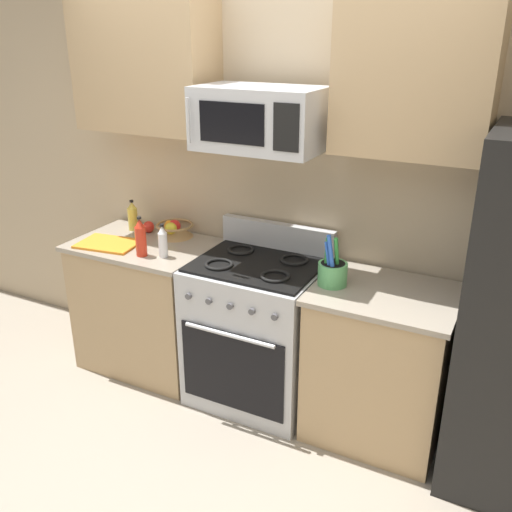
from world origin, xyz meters
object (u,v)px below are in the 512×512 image
(bottle_hot_sauce, at_px, (141,238))
(range_oven, at_px, (257,330))
(bottle_oil, at_px, (133,216))
(bottle_vinegar, at_px, (163,242))
(cutting_board, at_px, (108,244))
(utensil_crock, at_px, (332,272))
(microwave, at_px, (260,119))
(apple_loose, at_px, (148,227))
(fruit_basket, at_px, (174,229))

(bottle_hot_sauce, bearing_deg, range_oven, 14.27)
(bottle_oil, height_order, bottle_vinegar, same)
(cutting_board, bearing_deg, utensil_crock, 3.27)
(cutting_board, xyz_separation_m, bottle_hot_sauce, (0.31, -0.05, 0.11))
(microwave, xyz_separation_m, utensil_crock, (0.49, -0.07, -0.78))
(range_oven, height_order, apple_loose, range_oven)
(range_oven, bearing_deg, bottle_oil, 170.34)
(microwave, relative_size, fruit_basket, 2.73)
(bottle_vinegar, bearing_deg, microwave, 15.78)
(cutting_board, relative_size, bottle_oil, 1.78)
(microwave, bearing_deg, range_oven, -89.91)
(utensil_crock, bearing_deg, apple_loose, 170.80)
(microwave, xyz_separation_m, apple_loose, (-0.93, 0.16, -0.81))
(fruit_basket, xyz_separation_m, bottle_vinegar, (0.15, -0.33, 0.05))
(range_oven, xyz_separation_m, bottle_hot_sauce, (-0.71, -0.18, 0.55))
(apple_loose, distance_m, bottle_oil, 0.14)
(cutting_board, xyz_separation_m, bottle_vinegar, (0.44, -0.00, 0.09))
(bottle_hot_sauce, distance_m, bottle_oil, 0.50)
(range_oven, distance_m, cutting_board, 1.12)
(fruit_basket, xyz_separation_m, cutting_board, (-0.29, -0.33, -0.04))
(utensil_crock, xyz_separation_m, apple_loose, (-1.42, 0.23, -0.03))
(cutting_board, height_order, bottle_hot_sauce, bottle_hot_sauce)
(microwave, relative_size, utensil_crock, 2.28)
(range_oven, bearing_deg, cutting_board, -172.57)
(utensil_crock, distance_m, cutting_board, 1.51)
(bottle_hot_sauce, height_order, bottle_oil, bottle_hot_sauce)
(bottle_hot_sauce, bearing_deg, apple_loose, 121.43)
(microwave, height_order, bottle_vinegar, microwave)
(bottle_vinegar, bearing_deg, bottle_oil, 146.76)
(microwave, bearing_deg, utensil_crock, -8.73)
(cutting_board, relative_size, bottle_vinegar, 1.78)
(range_oven, bearing_deg, bottle_vinegar, -166.80)
(utensil_crock, height_order, bottle_hot_sauce, utensil_crock)
(apple_loose, height_order, cutting_board, apple_loose)
(apple_loose, bearing_deg, bottle_hot_sauce, -58.57)
(apple_loose, bearing_deg, utensil_crock, -9.20)
(bottle_vinegar, bearing_deg, fruit_basket, 114.11)
(bottle_vinegar, bearing_deg, utensil_crock, 4.76)
(fruit_basket, bearing_deg, cutting_board, -131.51)
(apple_loose, distance_m, bottle_hot_sauce, 0.43)
(microwave, bearing_deg, bottle_oil, 171.80)
(utensil_crock, bearing_deg, bottle_vinegar, -175.24)
(utensil_crock, bearing_deg, bottle_oil, 171.63)
(range_oven, distance_m, apple_loose, 1.06)
(bottle_hot_sauce, relative_size, bottle_vinegar, 1.18)
(fruit_basket, relative_size, bottle_oil, 1.18)
(utensil_crock, distance_m, bottle_hot_sauce, 1.20)
(range_oven, bearing_deg, fruit_basket, 164.86)
(apple_loose, bearing_deg, cutting_board, -105.30)
(fruit_basket, bearing_deg, bottle_hot_sauce, -87.44)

